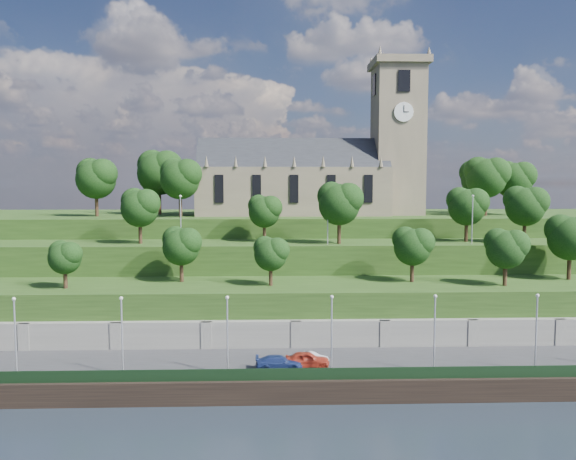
{
  "coord_description": "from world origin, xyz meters",
  "views": [
    {
      "loc": [
        -7.92,
        -50.26,
        20.35
      ],
      "look_at": [
        -5.3,
        30.0,
        13.68
      ],
      "focal_mm": 35.0,
      "sensor_mm": 36.0,
      "label": 1
    }
  ],
  "objects_px": {
    "church": "(320,171)",
    "car_right": "(279,363)",
    "car_left": "(307,359)",
    "car_middle": "(311,358)"
  },
  "relations": [
    {
      "from": "car_middle",
      "to": "car_right",
      "type": "bearing_deg",
      "value": 132.12
    },
    {
      "from": "church",
      "to": "car_left",
      "type": "height_order",
      "value": "church"
    },
    {
      "from": "church",
      "to": "car_left",
      "type": "relative_size",
      "value": 8.67
    },
    {
      "from": "church",
      "to": "car_middle",
      "type": "relative_size",
      "value": 11.09
    },
    {
      "from": "church",
      "to": "car_middle",
      "type": "bearing_deg",
      "value": -96.33
    },
    {
      "from": "car_left",
      "to": "car_middle",
      "type": "distance_m",
      "value": 1.08
    },
    {
      "from": "car_right",
      "to": "car_middle",
      "type": "bearing_deg",
      "value": -65.58
    },
    {
      "from": "church",
      "to": "car_right",
      "type": "relative_size",
      "value": 8.29
    },
    {
      "from": "car_left",
      "to": "car_right",
      "type": "height_order",
      "value": "car_left"
    },
    {
      "from": "car_middle",
      "to": "car_right",
      "type": "relative_size",
      "value": 0.75
    }
  ]
}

